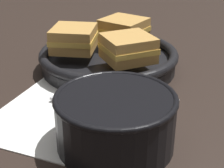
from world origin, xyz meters
name	(u,v)px	position (x,y,z in m)	size (l,w,h in m)	color
ground_plane	(88,103)	(0.00, 0.00, 0.00)	(4.00, 4.00, 0.00)	black
napkin	(81,117)	(0.02, -0.05, 0.00)	(0.29, 0.26, 0.00)	white
soup_bowl	(115,117)	(0.10, -0.08, 0.04)	(0.16, 0.16, 0.08)	black
spoon	(107,115)	(0.05, -0.03, 0.01)	(0.16, 0.03, 0.01)	silver
skillet	(109,59)	(-0.04, 0.14, 0.02)	(0.28, 0.28, 0.04)	black
sandwich_near_left	(128,48)	(0.02, 0.11, 0.06)	(0.12, 0.12, 0.05)	#C18E47
sandwich_near_right	(124,29)	(-0.05, 0.21, 0.06)	(0.09, 0.09, 0.05)	#C18E47
sandwich_far_left	(74,39)	(-0.10, 0.11, 0.06)	(0.11, 0.11, 0.05)	#C18E47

